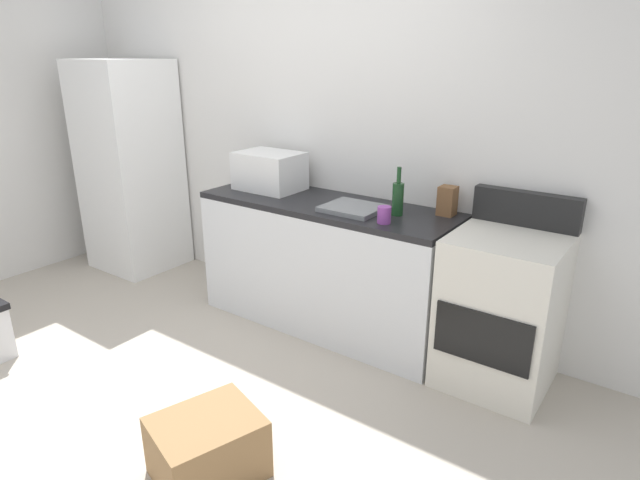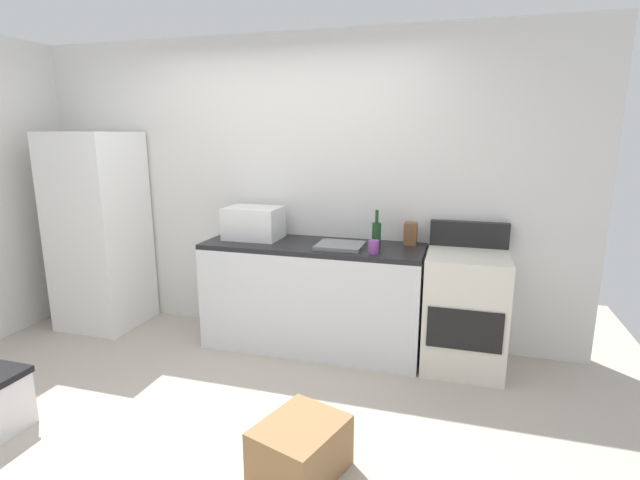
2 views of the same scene
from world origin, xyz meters
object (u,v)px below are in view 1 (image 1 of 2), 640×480
Objects in this scene: refrigerator at (131,167)px; stove_oven at (502,309)px; wine_bottle at (398,198)px; cardboard_box_large at (207,447)px; microwave at (270,171)px; coffee_mug at (384,215)px; knife_block at (447,201)px.

stove_oven is (3.27, 0.06, -0.43)m from refrigerator.
wine_bottle is at bearing 179.09° from stove_oven.
wine_bottle reaches higher than cardboard_box_large.
microwave is 1.11m from coffee_mug.
refrigerator is 9.97× the size of knife_block.
coffee_mug is (1.08, -0.23, -0.09)m from microwave.
knife_block is 0.39× the size of cardboard_box_large.
knife_block is at bearing 57.67° from coffee_mug.
microwave is (1.51, 0.11, 0.14)m from refrigerator.
cardboard_box_large is (-0.12, -1.53, -0.86)m from wine_bottle.
knife_block is (2.82, 0.24, 0.09)m from refrigerator.
wine_bottle is 0.30m from knife_block.
stove_oven is at bearing 14.67° from coffee_mug.
coffee_mug reaches higher than cardboard_box_large.
refrigerator is 1.52m from microwave.
wine_bottle reaches higher than microwave.
coffee_mug is 0.44m from knife_block.
coffee_mug is at bearing -12.20° from microwave.
refrigerator is 2.83m from knife_block.
coffee_mug is at bearing -122.33° from knife_block.
knife_block is at bearing 4.95° from refrigerator.
knife_block is at bearing 5.89° from microwave.
coffee_mug is (0.01, -0.19, -0.06)m from wine_bottle.
microwave is 1.07m from wine_bottle.
refrigerator is at bearing -179.03° from stove_oven.
wine_bottle reaches higher than stove_oven.
cardboard_box_large is at bearing -95.65° from coffee_mug.
knife_block is (0.25, 0.18, -0.02)m from wine_bottle.
stove_oven is 1.76m from cardboard_box_large.
stove_oven is 11.00× the size of coffee_mug.
refrigerator is 3.86× the size of cardboard_box_large.
knife_block is at bearing 157.32° from stove_oven.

